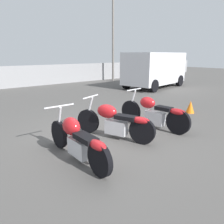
% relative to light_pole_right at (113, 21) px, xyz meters
% --- Properties ---
extents(ground_plane, '(60.00, 60.00, 0.00)m').
position_rel_light_pole_right_xyz_m(ground_plane, '(-7.82, -9.04, -4.38)').
color(ground_plane, '#514F4C').
extents(fence_back, '(40.00, 0.04, 1.34)m').
position_rel_light_pole_right_xyz_m(fence_back, '(-7.82, 1.08, -3.71)').
color(fence_back, gray).
rests_on(fence_back, ground_plane).
extents(light_pole_right, '(0.70, 0.35, 7.40)m').
position_rel_light_pole_right_xyz_m(light_pole_right, '(0.00, 0.00, 0.00)').
color(light_pole_right, slate).
rests_on(light_pole_right, ground_plane).
extents(motorcycle_slot_0, '(0.66, 2.16, 0.98)m').
position_rel_light_pole_right_xyz_m(motorcycle_slot_0, '(-9.14, -9.70, -3.95)').
color(motorcycle_slot_0, black).
rests_on(motorcycle_slot_0, ground_plane).
extents(motorcycle_slot_1, '(0.94, 2.06, 1.00)m').
position_rel_light_pole_right_xyz_m(motorcycle_slot_1, '(-7.82, -9.27, -3.94)').
color(motorcycle_slot_1, black).
rests_on(motorcycle_slot_1, ground_plane).
extents(motorcycle_slot_2, '(0.65, 2.23, 1.03)m').
position_rel_light_pole_right_xyz_m(motorcycle_slot_2, '(-6.46, -9.39, -3.94)').
color(motorcycle_slot_2, black).
rests_on(motorcycle_slot_2, ground_plane).
extents(parked_van, '(4.68, 2.66, 2.12)m').
position_rel_light_pole_right_xyz_m(parked_van, '(-0.31, -4.36, -3.20)').
color(parked_van, silver).
rests_on(parked_van, ground_plane).
extents(traffic_cone_near, '(0.30, 0.30, 0.44)m').
position_rel_light_pole_right_xyz_m(traffic_cone_near, '(-4.19, -9.17, -4.16)').
color(traffic_cone_near, orange).
rests_on(traffic_cone_near, ground_plane).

